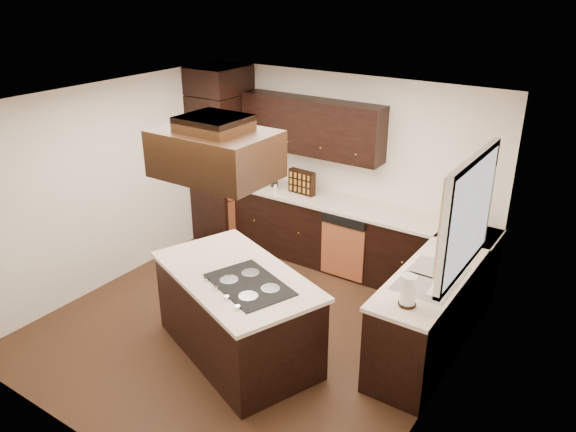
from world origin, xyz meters
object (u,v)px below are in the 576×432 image
(island, at_px, (237,315))
(spice_rack, at_px, (302,182))
(oven_column, at_px, (223,168))
(range_hood, at_px, (215,154))

(island, bearing_deg, spice_rack, 127.80)
(oven_column, bearing_deg, range_hood, -50.26)
(oven_column, height_order, spice_rack, oven_column)
(oven_column, distance_m, range_hood, 3.13)
(range_hood, bearing_deg, oven_column, 129.74)
(oven_column, relative_size, island, 1.20)
(island, xyz_separation_m, spice_rack, (-0.65, 2.21, 0.64))
(range_hood, xyz_separation_m, spice_rack, (-0.57, 2.33, -1.08))
(island, bearing_deg, oven_column, 153.88)
(oven_column, relative_size, spice_rack, 5.48)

